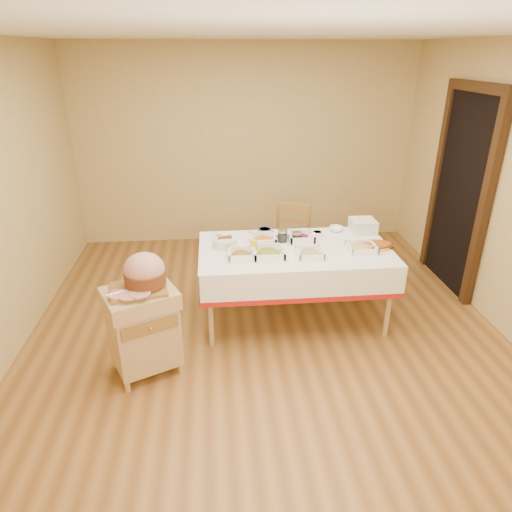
{
  "coord_description": "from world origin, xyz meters",
  "views": [
    {
      "loc": [
        -0.45,
        -3.63,
        2.48
      ],
      "look_at": [
        -0.08,
        0.2,
        0.74
      ],
      "focal_mm": 32.0,
      "sensor_mm": 36.0,
      "label": 1
    }
  ],
  "objects": [
    {
      "name": "serving_dish_a",
      "position": [
        -0.23,
        0.12,
        0.79
      ],
      "size": [
        0.24,
        0.23,
        0.1
      ],
      "color": "white",
      "rests_on": "dining_table"
    },
    {
      "name": "small_bowl_mid",
      "position": [
        0.05,
        0.68,
        0.79
      ],
      "size": [
        0.14,
        0.14,
        0.06
      ],
      "color": "navy",
      "rests_on": "dining_table"
    },
    {
      "name": "bowl_white_imported",
      "position": [
        0.21,
        0.63,
        0.78
      ],
      "size": [
        0.2,
        0.2,
        0.04
      ],
      "primitive_type": "imported",
      "rotation": [
        0.0,
        0.0,
        -0.28
      ],
      "color": "white",
      "rests_on": "dining_table"
    },
    {
      "name": "small_bowl_right",
      "position": [
        0.57,
        0.56,
        0.79
      ],
      "size": [
        0.11,
        0.11,
        0.05
      ],
      "color": "white",
      "rests_on": "dining_table"
    },
    {
      "name": "brass_platter",
      "position": [
        1.08,
        0.24,
        0.78
      ],
      "size": [
        0.32,
        0.23,
        0.04
      ],
      "color": "gold",
      "rests_on": "dining_table"
    },
    {
      "name": "small_bowl_left",
      "position": [
        -0.4,
        0.55,
        0.79
      ],
      "size": [
        0.11,
        0.11,
        0.05
      ],
      "color": "white",
      "rests_on": "dining_table"
    },
    {
      "name": "serving_dish_f",
      "position": [
        0.39,
        0.46,
        0.8
      ],
      "size": [
        0.26,
        0.25,
        0.12
      ],
      "color": "white",
      "rests_on": "dining_table"
    },
    {
      "name": "dining_chair",
      "position": [
        0.39,
        1.03,
        0.47
      ],
      "size": [
        0.51,
        0.5,
        0.92
      ],
      "color": "olive",
      "rests_on": "ground"
    },
    {
      "name": "preserve_jar_right",
      "position": [
        0.34,
        0.43,
        0.81
      ],
      "size": [
        0.09,
        0.09,
        0.11
      ],
      "color": "silver",
      "rests_on": "dining_table"
    },
    {
      "name": "bowl_small_imported",
      "position": [
        0.8,
        0.7,
        0.78
      ],
      "size": [
        0.15,
        0.15,
        0.05
      ],
      "primitive_type": "imported",
      "rotation": [
        0.0,
        0.0,
        0.04
      ],
      "color": "white",
      "rests_on": "dining_table"
    },
    {
      "name": "doorway",
      "position": [
        2.2,
        0.9,
        1.11
      ],
      "size": [
        0.09,
        1.1,
        2.2
      ],
      "color": "black",
      "rests_on": "ground"
    },
    {
      "name": "serving_dish_d",
      "position": [
        0.91,
        0.17,
        0.79
      ],
      "size": [
        0.25,
        0.25,
        0.1
      ],
      "color": "white",
      "rests_on": "dining_table"
    },
    {
      "name": "room_shell",
      "position": [
        0.0,
        0.0,
        1.3
      ],
      "size": [
        5.0,
        5.0,
        5.0
      ],
      "color": "brown",
      "rests_on": "ground"
    },
    {
      "name": "bread_basket",
      "position": [
        -0.36,
        0.4,
        0.8
      ],
      "size": [
        0.23,
        0.23,
        0.1
      ],
      "color": "silver",
      "rests_on": "dining_table"
    },
    {
      "name": "serving_dish_c",
      "position": [
        0.4,
        0.09,
        0.79
      ],
      "size": [
        0.23,
        0.23,
        0.09
      ],
      "color": "white",
      "rests_on": "dining_table"
    },
    {
      "name": "plate_stack",
      "position": [
        1.07,
        0.65,
        0.83
      ],
      "size": [
        0.25,
        0.25,
        0.14
      ],
      "color": "white",
      "rests_on": "dining_table"
    },
    {
      "name": "serving_dish_b",
      "position": [
        0.03,
        0.12,
        0.8
      ],
      "size": [
        0.28,
        0.28,
        0.11
      ],
      "color": "white",
      "rests_on": "dining_table"
    },
    {
      "name": "butcher_cart",
      "position": [
        -1.06,
        -0.43,
        0.43
      ],
      "size": [
        0.68,
        0.63,
        0.76
      ],
      "color": "tan",
      "rests_on": "ground"
    },
    {
      "name": "mustard_bottle",
      "position": [
        -0.1,
        0.22,
        0.83
      ],
      "size": [
        0.05,
        0.05,
        0.16
      ],
      "color": "yellow",
      "rests_on": "dining_table"
    },
    {
      "name": "preserve_jar_left",
      "position": [
        0.2,
        0.47,
        0.82
      ],
      "size": [
        0.1,
        0.1,
        0.12
      ],
      "color": "silver",
      "rests_on": "dining_table"
    },
    {
      "name": "serving_dish_e",
      "position": [
        0.01,
        0.44,
        0.8
      ],
      "size": [
        0.26,
        0.24,
        0.12
      ],
      "color": "white",
      "rests_on": "dining_table"
    },
    {
      "name": "ham_on_board",
      "position": [
        -1.02,
        -0.39,
        0.89
      ],
      "size": [
        0.45,
        0.43,
        0.3
      ],
      "color": "olive",
      "rests_on": "butcher_cart"
    },
    {
      "name": "dining_table",
      "position": [
        0.3,
        0.3,
        0.6
      ],
      "size": [
        1.82,
        1.02,
        0.76
      ],
      "color": "tan",
      "rests_on": "ground"
    }
  ]
}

